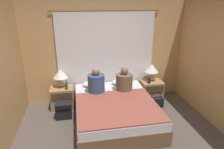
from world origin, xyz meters
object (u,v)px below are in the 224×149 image
at_px(nightstand_right, 151,90).
at_px(beer_bottle_on_left_stand, 67,86).
at_px(nightstand_left, 62,98).
at_px(pillow_right, 122,82).
at_px(lamp_left, 61,75).
at_px(pillow_left, 94,84).
at_px(lamp_right, 152,69).
at_px(handbag_on_floor, 156,102).
at_px(backpack_on_floor, 64,109).
at_px(person_left_in_bed, 96,83).
at_px(person_right_in_bed, 124,81).
at_px(bed, 115,110).
at_px(beer_bottle_on_right_stand, 149,80).

relative_size(nightstand_right, beer_bottle_on_left_stand, 2.38).
height_order(nightstand_left, nightstand_right, same).
bearing_deg(pillow_right, lamp_left, 179.14).
xyz_separation_m(pillow_left, pillow_right, (0.70, 0.00, 0.00)).
bearing_deg(lamp_right, handbag_on_floor, -93.20).
relative_size(lamp_right, pillow_left, 0.81).
xyz_separation_m(nightstand_left, pillow_left, (0.75, 0.05, 0.28)).
relative_size(lamp_left, pillow_left, 0.81).
distance_m(lamp_left, backpack_on_floor, 0.81).
height_order(person_left_in_bed, person_right_in_bed, person_left_in_bed).
height_order(lamp_right, handbag_on_floor, lamp_right).
bearing_deg(nightstand_left, nightstand_right, 0.00).
distance_m(person_left_in_bed, person_right_in_bed, 0.63).
bearing_deg(lamp_left, handbag_on_floor, -12.08).
bearing_deg(handbag_on_floor, nightstand_left, 169.66).
bearing_deg(pillow_right, nightstand_left, -178.15).
distance_m(beer_bottle_on_left_stand, handbag_on_floor, 2.12).
height_order(bed, backpack_on_floor, bed).
bearing_deg(person_right_in_bed, pillow_left, 150.36).
height_order(lamp_left, person_right_in_bed, person_right_in_bed).
bearing_deg(lamp_right, person_right_in_bed, -153.56).
relative_size(beer_bottle_on_right_stand, handbag_on_floor, 0.50).
height_order(nightstand_left, beer_bottle_on_left_stand, beer_bottle_on_left_stand).
xyz_separation_m(nightstand_left, backpack_on_floor, (0.04, -0.48, -0.05)).
bearing_deg(person_left_in_bed, person_right_in_bed, 0.00).
bearing_deg(bed, handbag_on_floor, 18.99).
bearing_deg(person_right_in_bed, handbag_on_floor, -5.19).
bearing_deg(handbag_on_floor, beer_bottle_on_left_stand, 172.05).
distance_m(lamp_right, pillow_right, 0.80).
height_order(person_left_in_bed, beer_bottle_on_left_stand, person_left_in_bed).
relative_size(pillow_right, beer_bottle_on_right_stand, 2.61).
distance_m(bed, person_right_in_bed, 0.70).
xyz_separation_m(lamp_left, person_right_in_bed, (1.41, -0.40, -0.11)).
relative_size(bed, backpack_on_floor, 5.65).
bearing_deg(backpack_on_floor, nightstand_left, 95.31).
bearing_deg(lamp_right, person_left_in_bed, -164.50).
height_order(nightstand_left, backpack_on_floor, nightstand_left).
bearing_deg(person_right_in_bed, beer_bottle_on_right_stand, 17.76).
distance_m(nightstand_left, person_left_in_bed, 0.95).
bearing_deg(person_left_in_bed, nightstand_right, 12.91).
relative_size(person_left_in_bed, beer_bottle_on_right_stand, 2.90).
relative_size(lamp_right, handbag_on_floor, 1.06).
relative_size(lamp_left, person_left_in_bed, 0.72).
xyz_separation_m(person_left_in_bed, person_right_in_bed, (0.63, 0.00, -0.01)).
relative_size(person_left_in_bed, backpack_on_floor, 1.63).
bearing_deg(beer_bottle_on_right_stand, pillow_left, 173.28).
relative_size(lamp_left, handbag_on_floor, 1.06).
bearing_deg(bed, beer_bottle_on_right_stand, 33.76).
xyz_separation_m(lamp_right, beer_bottle_on_left_stand, (-2.08, -0.18, -0.21)).
relative_size(nightstand_left, pillow_right, 0.99).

